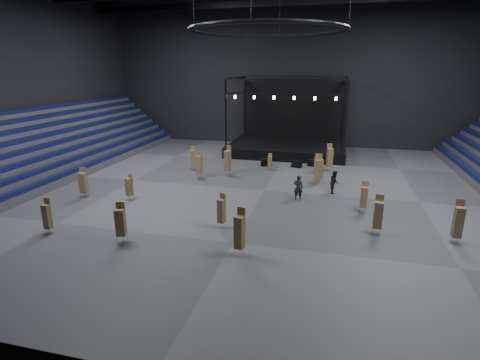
% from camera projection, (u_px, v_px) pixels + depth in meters
% --- Properties ---
extents(floor, '(50.00, 50.00, 0.00)m').
position_uv_depth(floor, '(265.00, 190.00, 32.51)').
color(floor, '#515154').
rests_on(floor, ground).
extents(wall_back, '(50.00, 0.20, 18.00)m').
position_uv_depth(wall_back, '(295.00, 77.00, 49.43)').
color(wall_back, black).
rests_on(wall_back, ground).
extents(wall_front, '(50.00, 0.20, 18.00)m').
position_uv_depth(wall_front, '(134.00, 113.00, 10.41)').
color(wall_front, black).
rests_on(wall_front, ground).
extents(wall_left, '(0.20, 42.00, 18.00)m').
position_uv_depth(wall_left, '(9.00, 81.00, 35.73)').
color(wall_left, black).
rests_on(wall_left, ground).
extents(bleachers_left, '(7.20, 40.00, 6.40)m').
position_uv_depth(bleachers_left, '(39.00, 156.00, 37.35)').
color(bleachers_left, '#4A4A4C').
rests_on(bleachers_left, floor).
extents(stage, '(14.00, 10.00, 9.20)m').
position_uv_depth(stage, '(288.00, 140.00, 47.18)').
color(stage, black).
rests_on(stage, floor).
extents(truss_ring, '(12.30, 12.30, 5.15)m').
position_uv_depth(truss_ring, '(268.00, 30.00, 28.77)').
color(truss_ring, black).
rests_on(truss_ring, ceiling).
extents(flight_case_left, '(1.25, 0.86, 0.76)m').
position_uv_depth(flight_case_left, '(266.00, 162.00, 40.55)').
color(flight_case_left, black).
rests_on(flight_case_left, floor).
extents(flight_case_mid, '(1.17, 0.87, 0.70)m').
position_uv_depth(flight_case_mid, '(297.00, 164.00, 39.95)').
color(flight_case_mid, black).
rests_on(flight_case_mid, floor).
extents(flight_case_right, '(1.22, 0.81, 0.74)m').
position_uv_depth(flight_case_right, '(313.00, 163.00, 40.36)').
color(flight_case_right, black).
rests_on(flight_case_right, floor).
extents(chair_stack_0, '(0.54, 0.54, 2.34)m').
position_uv_depth(chair_stack_0, '(364.00, 196.00, 27.24)').
color(chair_stack_0, silver).
rests_on(chair_stack_0, floor).
extents(chair_stack_1, '(0.59, 0.59, 2.44)m').
position_uv_depth(chair_stack_1, '(193.00, 158.00, 38.88)').
color(chair_stack_1, silver).
rests_on(chair_stack_1, floor).
extents(chair_stack_2, '(0.56, 0.56, 2.13)m').
position_uv_depth(chair_stack_2, '(129.00, 187.00, 29.89)').
color(chair_stack_2, silver).
rests_on(chair_stack_2, floor).
extents(chair_stack_3, '(0.42, 0.42, 2.35)m').
position_uv_depth(chair_stack_3, '(47.00, 216.00, 23.79)').
color(chair_stack_3, silver).
rests_on(chair_stack_3, floor).
extents(chair_stack_4, '(0.54, 0.54, 1.98)m').
position_uv_depth(chair_stack_4, '(317.00, 163.00, 37.57)').
color(chair_stack_4, silver).
rests_on(chair_stack_4, floor).
extents(chair_stack_5, '(0.62, 0.62, 2.53)m').
position_uv_depth(chair_stack_5, '(83.00, 182.00, 30.34)').
color(chair_stack_5, silver).
rests_on(chair_stack_5, floor).
extents(chair_stack_6, '(0.71, 0.71, 2.81)m').
position_uv_depth(chair_stack_6, '(330.00, 157.00, 38.31)').
color(chair_stack_6, silver).
rests_on(chair_stack_6, floor).
extents(chair_stack_7, '(0.45, 0.45, 1.74)m').
position_uv_depth(chair_stack_7, '(270.00, 161.00, 38.81)').
color(chair_stack_7, silver).
rests_on(chair_stack_7, floor).
extents(chair_stack_8, '(0.51, 0.51, 2.79)m').
position_uv_depth(chair_stack_8, '(458.00, 221.00, 22.34)').
color(chair_stack_8, silver).
rests_on(chair_stack_8, floor).
extents(chair_stack_9, '(0.58, 0.58, 2.63)m').
position_uv_depth(chair_stack_9, '(378.00, 214.00, 23.58)').
color(chair_stack_9, silver).
rests_on(chair_stack_9, floor).
extents(chair_stack_10, '(0.70, 0.70, 2.98)m').
position_uv_depth(chair_stack_10, '(228.00, 160.00, 36.70)').
color(chair_stack_10, silver).
rests_on(chair_stack_10, floor).
extents(chair_stack_11, '(0.63, 0.63, 2.66)m').
position_uv_depth(chair_stack_11, '(320.00, 168.00, 34.44)').
color(chair_stack_11, silver).
rests_on(chair_stack_11, floor).
extents(chair_stack_12, '(0.67, 0.67, 2.53)m').
position_uv_depth(chair_stack_12, '(121.00, 222.00, 22.53)').
color(chair_stack_12, silver).
rests_on(chair_stack_12, floor).
extents(chair_stack_14, '(0.61, 0.61, 2.81)m').
position_uv_depth(chair_stack_14, '(240.00, 231.00, 20.95)').
color(chair_stack_14, silver).
rests_on(chair_stack_14, floor).
extents(chair_stack_15, '(0.54, 0.54, 2.37)m').
position_uv_depth(chair_stack_15, '(222.00, 210.00, 24.64)').
color(chair_stack_15, silver).
rests_on(chair_stack_15, floor).
extents(chair_stack_16, '(0.64, 0.64, 2.84)m').
position_uv_depth(chair_stack_16, '(318.00, 170.00, 33.58)').
color(chair_stack_16, silver).
rests_on(chair_stack_16, floor).
extents(chair_stack_17, '(0.50, 0.50, 2.62)m').
position_uv_depth(chair_stack_17, '(199.00, 165.00, 35.76)').
color(chair_stack_17, silver).
rests_on(chair_stack_17, floor).
extents(man_center, '(0.80, 0.58, 2.04)m').
position_uv_depth(man_center, '(298.00, 188.00, 29.92)').
color(man_center, black).
rests_on(man_center, floor).
extents(crew_member, '(0.81, 1.00, 1.94)m').
position_uv_depth(crew_member, '(334.00, 182.00, 31.57)').
color(crew_member, black).
rests_on(crew_member, floor).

